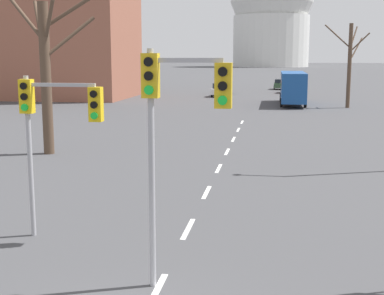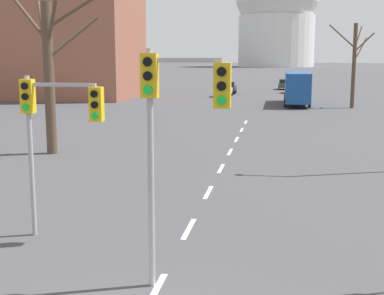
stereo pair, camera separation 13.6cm
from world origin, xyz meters
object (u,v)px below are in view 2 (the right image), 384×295
Objects in this scene: traffic_signal_near_left at (53,116)px; sedan_mid_centre at (284,84)px; traffic_signal_centre_tall at (174,110)px; city_bus at (297,86)px; sedan_near_left at (292,87)px; sedan_near_right at (229,88)px; sedan_far_left at (224,90)px.

traffic_signal_near_left reaches higher than sedan_mid_centre.
traffic_signal_centre_tall is 0.50× the size of city_bus.
sedan_near_left is at bearing 82.79° from traffic_signal_near_left.
sedan_near_right is (-8.68, -2.69, 0.05)m from sedan_near_left.
sedan_far_left is (-0.15, -5.45, 0.04)m from sedan_near_right.
traffic_signal_near_left is 1.13× the size of sedan_near_right.
traffic_signal_near_left is at bearing 144.78° from traffic_signal_centre_tall.
traffic_signal_near_left is 1.22× the size of sedan_mid_centre.
sedan_near_left is 1.02× the size of sedan_mid_centre.
traffic_signal_centre_tall is 74.37m from sedan_mid_centre.
sedan_mid_centre is at bearing 55.38° from sedan_near_right.
traffic_signal_near_left reaches higher than sedan_far_left.
sedan_mid_centre is 0.36× the size of city_bus.
city_bus is at bearing -48.66° from sedan_far_left.
traffic_signal_centre_tall is 1.26× the size of sedan_far_left.
sedan_near_right is 0.39× the size of city_bus.
sedan_mid_centre is 18.18m from sedan_far_left.
traffic_signal_near_left is 54.98m from sedan_far_left.
sedan_mid_centre is 26.70m from city_bus.
sedan_near_right is at bearing 119.42° from city_bus.
traffic_signal_near_left is 63.61m from sedan_near_left.
city_bus is at bearing -87.35° from sedan_mid_centre.
sedan_mid_centre is (2.81, 74.24, -3.28)m from traffic_signal_centre_tall.
traffic_signal_centre_tall is 1.30× the size of sedan_near_right.
sedan_near_right is 13.36m from sedan_mid_centre.
sedan_near_right is (-0.70, 60.36, -2.70)m from traffic_signal_near_left.
sedan_far_left reaches higher than sedan_near_left.
traffic_signal_near_left is 60.42m from sedan_near_right.
traffic_signal_centre_tall is at bearing -85.12° from sedan_far_left.
traffic_signal_centre_tall reaches higher than sedan_near_left.
city_bus is (0.15, -18.33, 1.25)m from sedan_near_left.
traffic_signal_near_left reaches higher than sedan_near_right.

